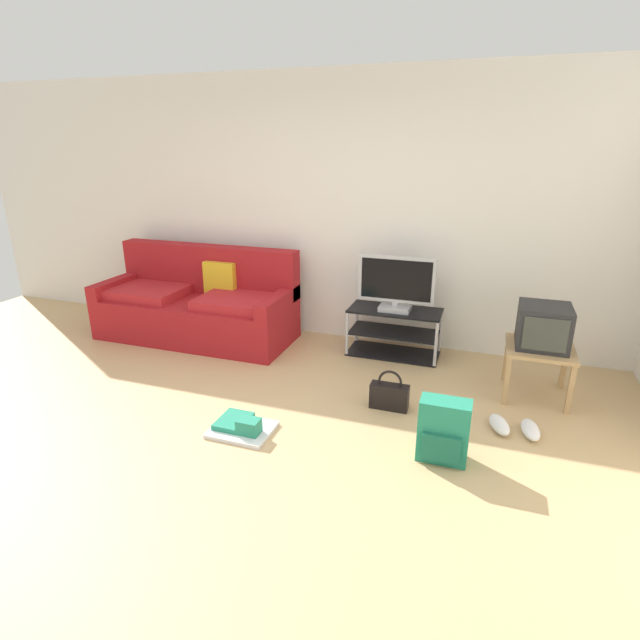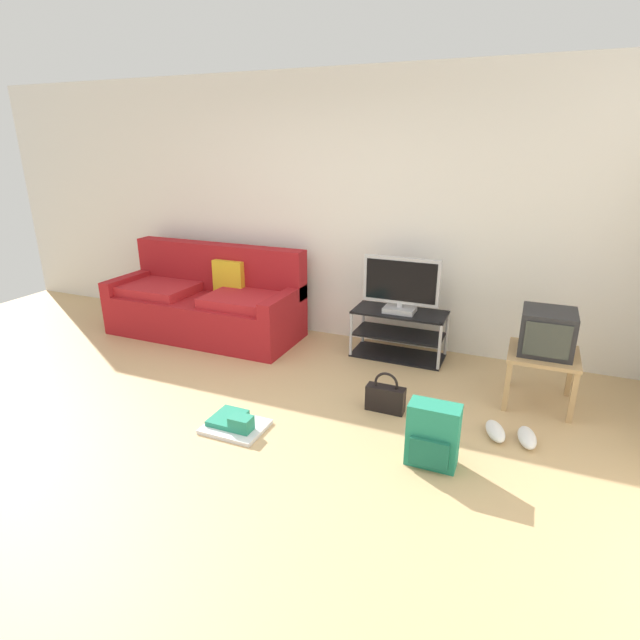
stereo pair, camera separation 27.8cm
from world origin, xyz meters
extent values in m
cube|color=tan|center=(0.00, 0.00, -0.01)|extent=(9.00, 9.80, 0.02)
cube|color=silver|center=(0.00, 2.45, 1.35)|extent=(9.00, 0.10, 2.70)
cube|color=maroon|center=(-1.32, 1.83, 0.22)|extent=(2.10, 0.86, 0.43)
cube|color=maroon|center=(-1.32, 2.16, 0.70)|extent=(2.10, 0.20, 0.53)
cube|color=maroon|center=(-2.29, 1.83, 0.51)|extent=(0.14, 0.86, 0.15)
cube|color=maroon|center=(-0.34, 1.83, 0.51)|extent=(0.14, 0.86, 0.15)
cube|color=#AF2026|center=(-1.89, 1.77, 0.48)|extent=(0.84, 0.60, 0.10)
cube|color=#AF2026|center=(-0.74, 1.77, 0.48)|extent=(0.84, 0.60, 0.10)
cube|color=gold|center=(-1.10, 2.04, 0.63)|extent=(0.36, 0.13, 0.36)
cube|color=black|center=(0.80, 2.08, 0.46)|extent=(0.90, 0.41, 0.02)
cube|color=black|center=(0.80, 2.08, 0.24)|extent=(0.86, 0.40, 0.02)
cube|color=black|center=(0.80, 2.08, 0.01)|extent=(0.90, 0.41, 0.02)
cylinder|color=#B7B7BC|center=(0.37, 1.89, 0.24)|extent=(0.03, 0.03, 0.47)
cylinder|color=#B7B7BC|center=(1.24, 1.89, 0.24)|extent=(0.03, 0.03, 0.47)
cylinder|color=#B7B7BC|center=(0.37, 2.27, 0.24)|extent=(0.03, 0.03, 0.47)
cylinder|color=#B7B7BC|center=(1.24, 2.27, 0.24)|extent=(0.03, 0.03, 0.47)
cube|color=#B2B2B7|center=(0.80, 2.06, 0.50)|extent=(0.30, 0.22, 0.05)
cube|color=#B2B2B7|center=(0.80, 2.06, 0.54)|extent=(0.05, 0.04, 0.04)
cube|color=#B2B2B7|center=(0.80, 2.06, 0.78)|extent=(0.73, 0.04, 0.45)
cube|color=black|center=(0.80, 2.04, 0.78)|extent=(0.67, 0.01, 0.39)
cube|color=tan|center=(2.10, 1.60, 0.43)|extent=(0.53, 0.53, 0.03)
cube|color=tan|center=(1.86, 1.36, 0.21)|extent=(0.04, 0.04, 0.41)
cube|color=tan|center=(2.33, 1.36, 0.21)|extent=(0.04, 0.04, 0.41)
cube|color=tan|center=(1.86, 1.83, 0.21)|extent=(0.04, 0.04, 0.41)
cube|color=tan|center=(2.33, 1.83, 0.21)|extent=(0.04, 0.04, 0.41)
cube|color=#232326|center=(2.10, 1.62, 0.62)|extent=(0.40, 0.40, 0.35)
cube|color=#333833|center=(2.10, 1.42, 0.62)|extent=(0.33, 0.01, 0.27)
cube|color=#238466|center=(1.46, 0.43, 0.22)|extent=(0.33, 0.17, 0.44)
cube|color=#1A634C|center=(1.46, 0.33, 0.14)|extent=(0.25, 0.04, 0.19)
cylinder|color=#1A634C|center=(1.37, 0.53, 0.24)|extent=(0.04, 0.04, 0.35)
cylinder|color=#1A634C|center=(1.55, 0.53, 0.24)|extent=(0.04, 0.04, 0.35)
cube|color=black|center=(0.99, 0.98, 0.10)|extent=(0.31, 0.11, 0.21)
torus|color=black|center=(0.99, 0.98, 0.24)|extent=(0.19, 0.02, 0.19)
ellipsoid|color=white|center=(1.83, 0.93, 0.04)|extent=(0.21, 0.30, 0.09)
ellipsoid|color=white|center=(2.04, 0.93, 0.04)|extent=(0.17, 0.29, 0.09)
cube|color=silver|center=(0.03, 0.29, 0.01)|extent=(0.45, 0.36, 0.03)
cube|color=#238466|center=(0.11, 0.24, 0.08)|extent=(0.16, 0.12, 0.11)
cube|color=#238466|center=(-0.06, 0.32, 0.05)|extent=(0.22, 0.28, 0.04)
camera|label=1|loc=(1.63, -2.56, 2.02)|focal=28.07mm
camera|label=2|loc=(1.89, -2.46, 2.02)|focal=28.07mm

